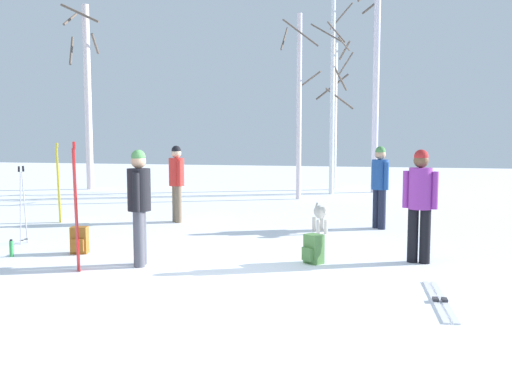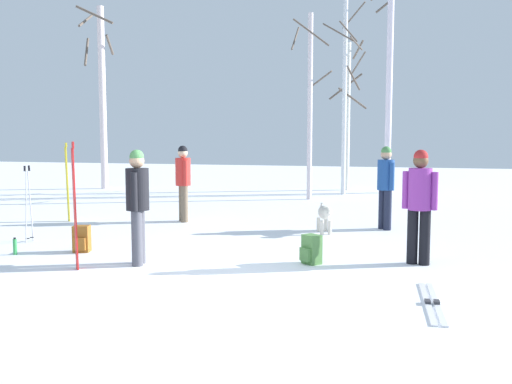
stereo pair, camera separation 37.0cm
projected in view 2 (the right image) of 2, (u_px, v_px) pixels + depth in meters
ground_plane at (212, 281)px, 7.34m from camera, size 60.00×60.00×0.00m
person_0 at (138, 199)px, 8.19m from camera, size 0.34×0.51×1.72m
person_1 at (183, 178)px, 12.44m from camera, size 0.36×0.43×1.72m
person_2 at (386, 182)px, 11.36m from camera, size 0.36×0.43×1.72m
person_3 at (420, 199)px, 8.21m from camera, size 0.51×0.34×1.72m
dog at (325, 214)px, 10.95m from camera, size 0.41×0.86×0.57m
ski_pair_planted_0 at (75, 206)px, 7.93m from camera, size 0.18×0.18×1.83m
ski_pair_planted_1 at (67, 182)px, 12.54m from camera, size 0.20×0.17×1.78m
ski_pair_lying_0 at (432, 302)px, 6.34m from camera, size 0.29×1.68×0.05m
ski_poles_0 at (28, 201)px, 10.02m from camera, size 0.07×0.21×1.39m
backpack_0 at (311, 250)px, 8.30m from camera, size 0.34×0.35×0.44m
backpack_1 at (82, 239)px, 9.17m from camera, size 0.30×0.33×0.44m
water_bottle_0 at (15, 247)px, 8.96m from camera, size 0.06×0.06×0.28m
birch_tree_0 at (102, 93)px, 20.34m from camera, size 1.55×1.32×6.64m
birch_tree_1 at (310, 103)px, 16.81m from camera, size 1.15×1.31×5.61m
birch_tree_2 at (348, 114)px, 19.89m from camera, size 1.47×1.48×5.31m
birch_tree_3 at (345, 84)px, 18.18m from camera, size 1.39×1.39×7.00m
birch_tree_4 at (389, 72)px, 18.73m from camera, size 1.22×0.87×7.98m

